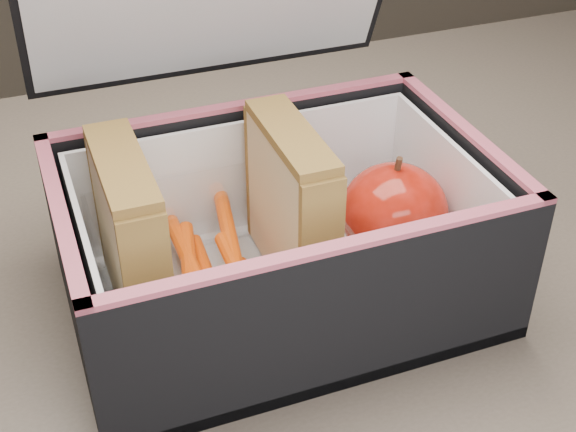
% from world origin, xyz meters
% --- Properties ---
extents(kitchen_table, '(1.20, 0.80, 0.75)m').
position_xyz_m(kitchen_table, '(0.00, 0.00, 0.66)').
color(kitchen_table, brown).
rests_on(kitchen_table, ground).
extents(lunch_bag, '(0.29, 0.27, 0.28)m').
position_xyz_m(lunch_bag, '(-0.05, -0.00, 0.81)').
color(lunch_bag, black).
rests_on(lunch_bag, kitchen_table).
extents(plastic_tub, '(0.16, 0.11, 0.07)m').
position_xyz_m(plastic_tub, '(-0.09, 0.01, 0.80)').
color(plastic_tub, white).
rests_on(plastic_tub, lunch_bag).
extents(sandwich_left, '(0.03, 0.11, 0.12)m').
position_xyz_m(sandwich_left, '(-0.15, 0.01, 0.82)').
color(sandwich_left, tan).
rests_on(sandwich_left, plastic_tub).
extents(sandwich_right, '(0.03, 0.10, 0.12)m').
position_xyz_m(sandwich_right, '(-0.04, 0.01, 0.82)').
color(sandwich_right, tan).
rests_on(sandwich_right, plastic_tub).
extents(carrot_sticks, '(0.06, 0.15, 0.03)m').
position_xyz_m(carrot_sticks, '(-0.09, 0.01, 0.78)').
color(carrot_sticks, '#F04200').
rests_on(carrot_sticks, plastic_tub).
extents(paper_napkin, '(0.09, 0.09, 0.01)m').
position_xyz_m(paper_napkin, '(0.03, -0.01, 0.77)').
color(paper_napkin, white).
rests_on(paper_napkin, lunch_bag).
extents(red_apple, '(0.08, 0.08, 0.08)m').
position_xyz_m(red_apple, '(0.04, -0.01, 0.81)').
color(red_apple, '#830D00').
rests_on(red_apple, paper_napkin).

